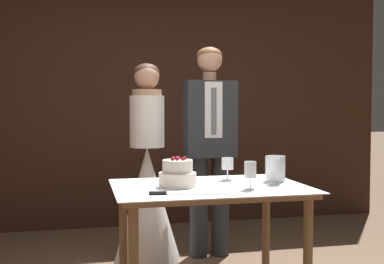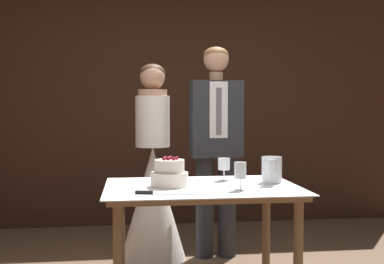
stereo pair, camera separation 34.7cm
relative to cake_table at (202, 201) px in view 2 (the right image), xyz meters
The scene contains 10 objects.
wall_back 2.33m from the cake_table, 92.78° to the left, with size 5.34×0.12×2.75m, color #382116.
cake_table is the anchor object (origin of this frame).
tiered_cake 0.26m from the cake_table, behind, with size 0.23×0.23×0.19m.
cake_knife 0.40m from the cake_table, 137.05° to the right, with size 0.44×0.11×0.02m.
wine_glass_near 0.35m from the cake_table, 43.07° to the right, with size 0.07×0.07×0.17m.
wine_glass_middle 0.33m from the cake_table, 47.71° to the left, with size 0.08×0.08×0.15m.
wine_glass_far 0.48m from the cake_table, ahead, with size 0.08×0.08×0.17m.
hurricane_candle 0.51m from the cake_table, ahead, with size 0.13×0.13×0.17m.
bride 1.01m from the cake_table, 105.08° to the left, with size 0.54×0.54×1.61m.
groom 1.06m from the cake_table, 74.91° to the left, with size 0.42×0.25×1.75m.
Camera 2 is at (-0.33, -2.74, 1.24)m, focal length 45.00 mm.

